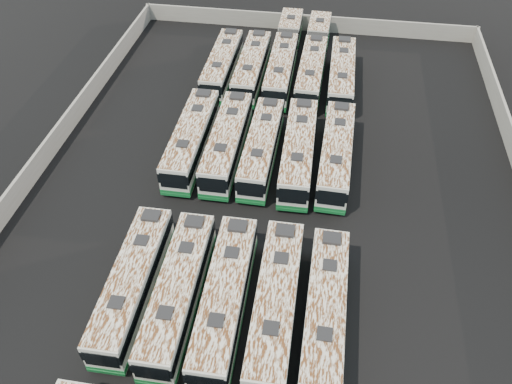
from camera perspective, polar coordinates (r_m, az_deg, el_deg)
name	(u,v)px	position (r m, az deg, el deg)	size (l,w,h in m)	color
ground	(269,220)	(43.11, 1.48, -3.22)	(140.00, 140.00, 0.00)	black
perimeter_wall	(269,211)	(42.31, 1.51, -2.20)	(45.20, 73.20, 2.20)	gray
bus_midfront_far_left	(133,283)	(37.75, -13.86, -10.02)	(2.87, 12.60, 3.54)	beige
bus_midfront_left	(179,291)	(36.63, -8.84, -11.16)	(2.84, 12.79, 3.60)	beige
bus_midfront_center	(225,298)	(35.94, -3.54, -11.96)	(2.93, 12.97, 3.65)	beige
bus_midfront_right	(276,304)	(35.57, 2.26, -12.71)	(2.87, 13.09, 3.68)	beige
bus_midfront_far_right	(325,310)	(35.68, 7.90, -13.26)	(2.75, 12.63, 3.56)	beige
bus_midback_far_left	(192,139)	(48.89, -7.35, 6.07)	(2.87, 13.15, 3.70)	beige
bus_midback_left	(227,142)	(48.14, -3.32, 5.72)	(2.82, 13.12, 3.70)	beige
bus_midback_center	(262,147)	(47.56, 0.65, 5.14)	(2.78, 12.65, 3.56)	beige
bus_midback_right	(299,151)	(47.20, 4.89, 4.72)	(3.02, 13.19, 3.71)	beige
bus_midback_far_right	(336,153)	(47.37, 9.15, 4.38)	(3.05, 13.02, 3.65)	beige
bus_back_far_left	(222,65)	(60.55, -3.86, 14.32)	(2.68, 12.65, 3.57)	beige
bus_back_left	(252,67)	(59.82, -0.49, 14.05)	(2.74, 12.85, 3.62)	beige
bus_back_center	(284,55)	(62.46, 3.25, 15.35)	(2.82, 19.96, 3.62)	beige
bus_back_right	(314,58)	(62.21, 6.63, 14.98)	(3.01, 19.66, 3.56)	beige
bus_back_far_right	(341,75)	(59.15, 9.74, 13.06)	(2.77, 12.95, 3.65)	beige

